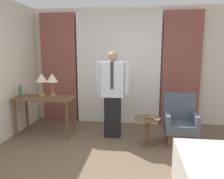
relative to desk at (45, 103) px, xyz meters
name	(u,v)px	position (x,y,z in m)	size (l,w,h in m)	color
wall_back	(119,66)	(1.39, 1.08, 0.69)	(10.00, 0.06, 2.70)	silver
curtain_sheer_center	(118,69)	(1.39, 0.95, 0.63)	(1.94, 0.06, 2.58)	white
curtain_drape_left	(59,68)	(-0.04, 0.95, 0.63)	(0.84, 0.06, 2.58)	brown
curtain_drape_right	(181,70)	(2.83, 0.95, 0.63)	(0.84, 0.06, 2.58)	brown
desk	(45,103)	(0.00, 0.00, 0.00)	(1.18, 0.57, 0.78)	brown
table_lamp_left	(41,78)	(-0.12, 0.15, 0.48)	(0.24, 0.24, 0.47)	tan
table_lamp_right	(52,79)	(0.12, 0.15, 0.48)	(0.24, 0.24, 0.47)	tan
bottle_near_edge	(20,92)	(-0.48, -0.07, 0.23)	(0.06, 0.06, 0.27)	#336638
person	(113,92)	(1.38, 0.04, 0.26)	(0.64, 0.21, 1.70)	black
armchair	(180,125)	(2.67, -0.10, -0.33)	(0.58, 0.53, 0.92)	brown
side_table	(147,127)	(2.05, -0.30, -0.31)	(0.46, 0.46, 0.52)	brown
book	(149,117)	(2.08, -0.31, -0.13)	(0.14, 0.20, 0.03)	brown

